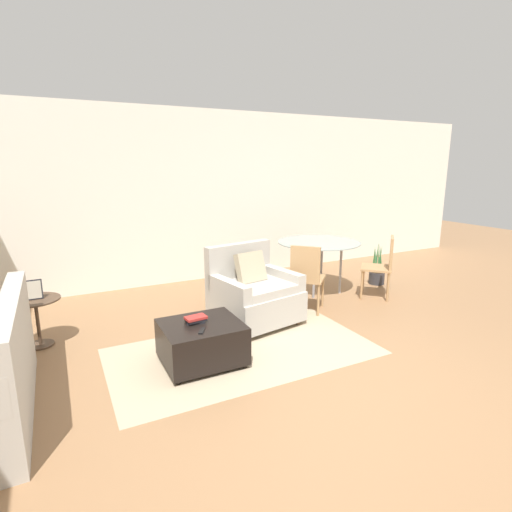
# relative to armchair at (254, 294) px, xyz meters

# --- Properties ---
(ground_plane) EXTENTS (20.00, 20.00, 0.00)m
(ground_plane) POSITION_rel_armchair_xyz_m (-0.07, -1.59, -0.36)
(ground_plane) COLOR #936B47
(wall_back) EXTENTS (12.00, 0.06, 2.75)m
(wall_back) POSITION_rel_armchair_xyz_m (-0.07, 2.12, 1.02)
(wall_back) COLOR white
(wall_back) RESTS_ON ground_plane
(area_rug) EXTENTS (2.69, 1.46, 0.01)m
(area_rug) POSITION_rel_armchair_xyz_m (-0.45, -0.67, -0.36)
(area_rug) COLOR tan
(area_rug) RESTS_ON ground_plane
(armchair) EXTENTS (1.05, 0.99, 0.94)m
(armchair) POSITION_rel_armchair_xyz_m (0.00, 0.00, 0.00)
(armchair) COLOR #B2ADA3
(armchair) RESTS_ON ground_plane
(ottoman) EXTENTS (0.75, 0.66, 0.41)m
(ottoman) POSITION_rel_armchair_xyz_m (-0.91, -0.70, -0.14)
(ottoman) COLOR black
(ottoman) RESTS_ON ground_plane
(book_stack) EXTENTS (0.21, 0.16, 0.07)m
(book_stack) POSITION_rel_armchair_xyz_m (-0.95, -0.65, 0.08)
(book_stack) COLOR black
(book_stack) RESTS_ON ottoman
(tv_remote_primary) EXTENTS (0.11, 0.14, 0.01)m
(tv_remote_primary) POSITION_rel_armchair_xyz_m (-0.96, -0.87, 0.05)
(tv_remote_primary) COLOR black
(tv_remote_primary) RESTS_ON ottoman
(side_table) EXTENTS (0.49, 0.49, 0.52)m
(side_table) POSITION_rel_armchair_xyz_m (-2.33, 0.44, 0.01)
(side_table) COLOR #4C3828
(side_table) RESTS_ON ground_plane
(picture_frame) EXTENTS (0.17, 0.07, 0.20)m
(picture_frame) POSITION_rel_armchair_xyz_m (-2.33, 0.44, 0.27)
(picture_frame) COLOR black
(picture_frame) RESTS_ON side_table
(dining_table) EXTENTS (1.22, 1.22, 0.77)m
(dining_table) POSITION_rel_armchair_xyz_m (1.42, 0.65, 0.33)
(dining_table) COLOR #8C9E99
(dining_table) RESTS_ON ground_plane
(dining_chair_near_left) EXTENTS (0.59, 0.59, 0.90)m
(dining_chair_near_left) POSITION_rel_armchair_xyz_m (0.76, -0.01, 0.16)
(dining_chair_near_left) COLOR tan
(dining_chair_near_left) RESTS_ON ground_plane
(dining_chair_near_right) EXTENTS (0.59, 0.59, 0.90)m
(dining_chair_near_right) POSITION_rel_armchair_xyz_m (2.07, -0.01, 0.16)
(dining_chair_near_right) COLOR tan
(dining_chair_near_right) RESTS_ON ground_plane
(potted_plant_small) EXTENTS (0.25, 0.25, 0.68)m
(potted_plant_small) POSITION_rel_armchair_xyz_m (2.50, 0.54, -0.16)
(potted_plant_small) COLOR #333338
(potted_plant_small) RESTS_ON ground_plane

